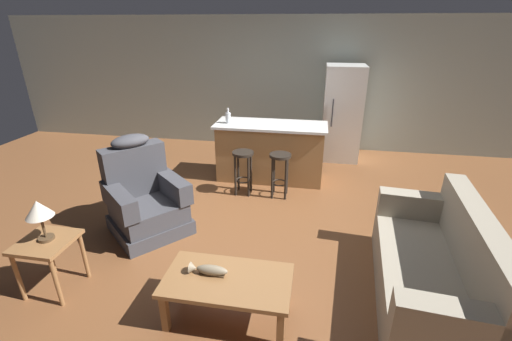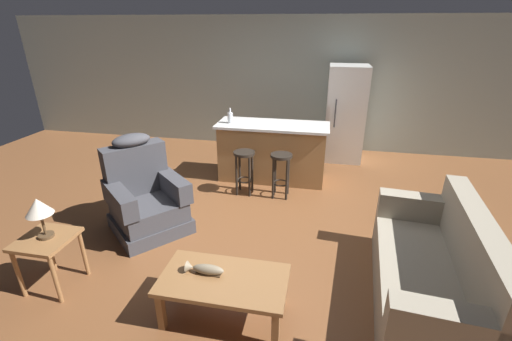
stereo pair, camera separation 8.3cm
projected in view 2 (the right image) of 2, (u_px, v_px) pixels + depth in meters
ground_plane at (256, 218)px, 4.64m from camera, size 12.00×12.00×0.00m
back_wall at (286, 84)px, 6.94m from camera, size 12.00×0.05×2.60m
coffee_table at (224, 283)px, 2.95m from camera, size 1.10×0.60×0.42m
fish_figurine at (205, 269)px, 2.97m from camera, size 0.34×0.10×0.10m
couch at (434, 273)px, 3.11m from camera, size 1.01×1.97×0.94m
recliner_near_lamp at (145, 198)px, 4.29m from camera, size 1.19×1.19×1.20m
end_table at (48, 246)px, 3.28m from camera, size 0.48×0.48×0.56m
table_lamp at (39, 209)px, 3.13m from camera, size 0.24×0.24×0.41m
kitchen_island at (272, 152)px, 5.66m from camera, size 1.80×0.70×0.95m
bar_stool_left at (244, 165)px, 5.16m from camera, size 0.32×0.32×0.68m
bar_stool_right at (281, 167)px, 5.06m from camera, size 0.32×0.32×0.68m
refrigerator at (345, 114)px, 6.37m from camera, size 0.70×0.69×1.76m
bottle_tall_green at (230, 117)px, 5.50m from camera, size 0.08×0.08×0.24m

